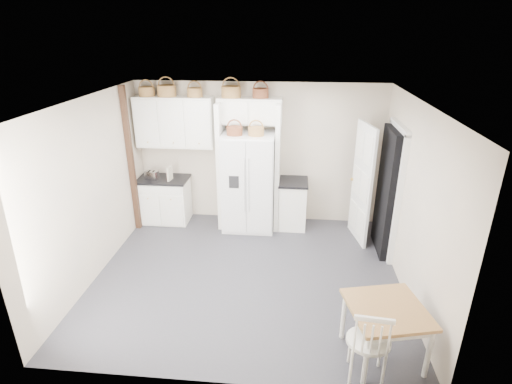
# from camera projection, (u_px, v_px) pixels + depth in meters

# --- Properties ---
(floor) EXTENTS (4.50, 4.50, 0.00)m
(floor) POSITION_uv_depth(u_px,v_px,m) (247.00, 275.00, 6.04)
(floor) COLOR #35333C
(floor) RESTS_ON ground
(ceiling) EXTENTS (4.50, 4.50, 0.00)m
(ceiling) POSITION_uv_depth(u_px,v_px,m) (246.00, 102.00, 5.05)
(ceiling) COLOR white
(ceiling) RESTS_ON wall_back
(wall_back) EXTENTS (4.50, 0.00, 4.50)m
(wall_back) POSITION_uv_depth(u_px,v_px,m) (259.00, 154.00, 7.38)
(wall_back) COLOR beige
(wall_back) RESTS_ON floor
(wall_left) EXTENTS (0.00, 4.00, 4.00)m
(wall_left) POSITION_uv_depth(u_px,v_px,m) (91.00, 190.00, 5.74)
(wall_left) COLOR beige
(wall_left) RESTS_ON floor
(wall_right) EXTENTS (0.00, 4.00, 4.00)m
(wall_right) POSITION_uv_depth(u_px,v_px,m) (413.00, 202.00, 5.35)
(wall_right) COLOR beige
(wall_right) RESTS_ON floor
(refrigerator) EXTENTS (0.92, 0.74, 1.77)m
(refrigerator) POSITION_uv_depth(u_px,v_px,m) (249.00, 182.00, 7.19)
(refrigerator) COLOR white
(refrigerator) RESTS_ON floor
(base_cab_left) EXTENTS (0.89, 0.56, 0.83)m
(base_cab_left) POSITION_uv_depth(u_px,v_px,m) (165.00, 200.00, 7.60)
(base_cab_left) COLOR white
(base_cab_left) RESTS_ON floor
(base_cab_right) EXTENTS (0.49, 0.59, 0.86)m
(base_cab_right) POSITION_uv_depth(u_px,v_px,m) (292.00, 205.00, 7.38)
(base_cab_right) COLOR white
(base_cab_right) RESTS_ON floor
(dining_table) EXTENTS (0.97, 0.97, 0.67)m
(dining_table) POSITION_uv_depth(u_px,v_px,m) (384.00, 332.00, 4.43)
(dining_table) COLOR olive
(dining_table) RESTS_ON floor
(windsor_chair) EXTENTS (0.50, 0.46, 0.94)m
(windsor_chair) POSITION_uv_depth(u_px,v_px,m) (368.00, 341.00, 4.13)
(windsor_chair) COLOR white
(windsor_chair) RESTS_ON floor
(counter_left) EXTENTS (0.93, 0.60, 0.04)m
(counter_left) POSITION_uv_depth(u_px,v_px,m) (163.00, 179.00, 7.44)
(counter_left) COLOR black
(counter_left) RESTS_ON base_cab_left
(counter_right) EXTENTS (0.53, 0.63, 0.04)m
(counter_right) POSITION_uv_depth(u_px,v_px,m) (293.00, 182.00, 7.21)
(counter_right) COLOR black
(counter_right) RESTS_ON base_cab_right
(toaster) EXTENTS (0.26, 0.19, 0.16)m
(toaster) POSITION_uv_depth(u_px,v_px,m) (152.00, 175.00, 7.35)
(toaster) COLOR silver
(toaster) RESTS_ON counter_left
(cookbook_red) EXTENTS (0.05, 0.14, 0.21)m
(cookbook_red) POSITION_uv_depth(u_px,v_px,m) (168.00, 175.00, 7.31)
(cookbook_red) COLOR #A1111A
(cookbook_red) RESTS_ON counter_left
(cookbook_cream) EXTENTS (0.06, 0.17, 0.25)m
(cookbook_cream) POSITION_uv_depth(u_px,v_px,m) (170.00, 174.00, 7.29)
(cookbook_cream) COLOR beige
(cookbook_cream) RESTS_ON counter_left
(basket_upper_a) EXTENTS (0.28, 0.28, 0.16)m
(basket_upper_a) POSITION_uv_depth(u_px,v_px,m) (147.00, 91.00, 6.97)
(basket_upper_a) COLOR #92602B
(basket_upper_a) RESTS_ON upper_cabinet
(basket_upper_b) EXTENTS (0.33, 0.33, 0.19)m
(basket_upper_b) POSITION_uv_depth(u_px,v_px,m) (167.00, 91.00, 6.93)
(basket_upper_b) COLOR #92602B
(basket_upper_b) RESTS_ON upper_cabinet
(basket_upper_c) EXTENTS (0.26, 0.26, 0.15)m
(basket_upper_c) POSITION_uv_depth(u_px,v_px,m) (195.00, 92.00, 6.89)
(basket_upper_c) COLOR #92602B
(basket_upper_c) RESTS_ON upper_cabinet
(basket_bridge_a) EXTENTS (0.34, 0.34, 0.19)m
(basket_bridge_a) POSITION_uv_depth(u_px,v_px,m) (231.00, 92.00, 6.83)
(basket_bridge_a) COLOR #92602B
(basket_bridge_a) RESTS_ON bridge_cabinet
(basket_bridge_b) EXTENTS (0.28, 0.28, 0.16)m
(basket_bridge_b) POSITION_uv_depth(u_px,v_px,m) (261.00, 93.00, 6.79)
(basket_bridge_b) COLOR #52200F
(basket_bridge_b) RESTS_ON bridge_cabinet
(basket_fridge_a) EXTENTS (0.27, 0.27, 0.14)m
(basket_fridge_a) POSITION_uv_depth(u_px,v_px,m) (234.00, 131.00, 6.75)
(basket_fridge_a) COLOR #52200F
(basket_fridge_a) RESTS_ON refrigerator
(basket_fridge_b) EXTENTS (0.27, 0.27, 0.14)m
(basket_fridge_b) POSITION_uv_depth(u_px,v_px,m) (256.00, 131.00, 6.72)
(basket_fridge_b) COLOR #92602B
(basket_fridge_b) RESTS_ON refrigerator
(upper_cabinet) EXTENTS (1.40, 0.34, 0.90)m
(upper_cabinet) POSITION_uv_depth(u_px,v_px,m) (175.00, 122.00, 7.13)
(upper_cabinet) COLOR white
(upper_cabinet) RESTS_ON wall_back
(bridge_cabinet) EXTENTS (1.12, 0.34, 0.45)m
(bridge_cabinet) POSITION_uv_depth(u_px,v_px,m) (250.00, 111.00, 6.93)
(bridge_cabinet) COLOR white
(bridge_cabinet) RESTS_ON wall_back
(fridge_panel_left) EXTENTS (0.08, 0.60, 2.30)m
(fridge_panel_left) POSITION_uv_depth(u_px,v_px,m) (221.00, 166.00, 7.22)
(fridge_panel_left) COLOR white
(fridge_panel_left) RESTS_ON floor
(fridge_panel_right) EXTENTS (0.08, 0.60, 2.30)m
(fridge_panel_right) POSITION_uv_depth(u_px,v_px,m) (278.00, 167.00, 7.13)
(fridge_panel_right) COLOR white
(fridge_panel_right) RESTS_ON floor
(trim_post) EXTENTS (0.09, 0.09, 2.60)m
(trim_post) POSITION_uv_depth(u_px,v_px,m) (131.00, 161.00, 6.98)
(trim_post) COLOR #371D11
(trim_post) RESTS_ON floor
(doorway_void) EXTENTS (0.18, 0.85, 2.05)m
(doorway_void) POSITION_uv_depth(u_px,v_px,m) (388.00, 192.00, 6.38)
(doorway_void) COLOR black
(doorway_void) RESTS_ON floor
(door_slab) EXTENTS (0.21, 0.79, 2.05)m
(door_slab) POSITION_uv_depth(u_px,v_px,m) (362.00, 184.00, 6.72)
(door_slab) COLOR white
(door_slab) RESTS_ON floor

